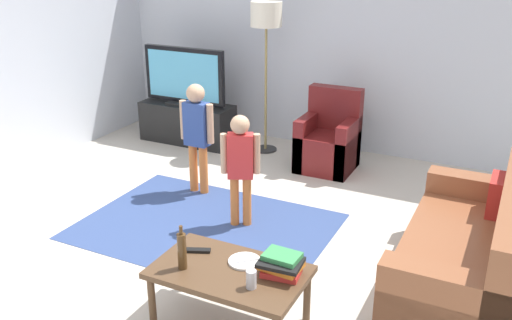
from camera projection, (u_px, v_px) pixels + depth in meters
The scene contains 16 objects.
ground at pixel (223, 258), 4.57m from camera, with size 7.80×7.80×0.00m, color beige.
wall_back at pixel (347, 38), 6.58m from camera, with size 6.00×0.12×2.70m, color silver.
area_rug at pixel (206, 226), 5.08m from camera, with size 2.20×1.60×0.01m, color #33477A.
tv_stand at pixel (188, 123), 7.15m from camera, with size 1.20×0.44×0.50m.
tv at pixel (184, 77), 6.91m from camera, with size 1.10×0.28×0.71m.
couch at pixel (473, 257), 4.03m from camera, with size 0.80×1.80×0.86m.
armchair at pixel (329, 142), 6.30m from camera, with size 0.60×0.60×0.90m.
floor_lamp at pixel (266, 23), 6.38m from camera, with size 0.36×0.36×1.78m.
child_near_tv at pixel (197, 129), 5.54m from camera, with size 0.38×0.18×1.13m.
child_center at pixel (240, 161), 4.89m from camera, with size 0.32×0.20×1.04m.
coffee_table at pixel (230, 276), 3.66m from camera, with size 1.00×0.60×0.42m.
book_stack at pixel (281, 264), 3.57m from camera, with size 0.29×0.24×0.14m.
bottle at pixel (182, 251), 3.61m from camera, with size 0.06×0.06×0.31m.
tv_remote at pixel (198, 250), 3.85m from camera, with size 0.17×0.05×0.02m, color black.
soda_can at pixel (251, 279), 3.43m from camera, with size 0.07×0.07×0.12m, color silver.
plate at pixel (245, 261), 3.72m from camera, with size 0.22×0.22×0.02m.
Camera 1 is at (2.00, -3.43, 2.41)m, focal length 39.40 mm.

